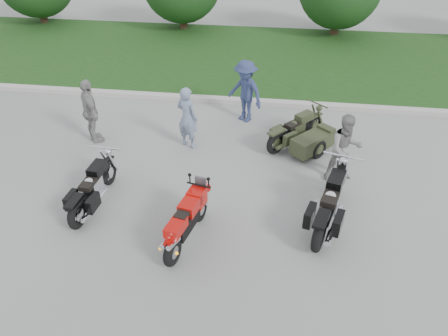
# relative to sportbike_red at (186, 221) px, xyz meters

# --- Properties ---
(ground) EXTENTS (80.00, 80.00, 0.00)m
(ground) POSITION_rel_sportbike_red_xyz_m (-0.11, 0.57, -0.54)
(ground) COLOR #A0A09A
(ground) RESTS_ON ground
(curb) EXTENTS (60.00, 0.30, 0.15)m
(curb) POSITION_rel_sportbike_red_xyz_m (-0.11, 6.57, -0.46)
(curb) COLOR #B4B1A9
(curb) RESTS_ON ground
(grass_strip) EXTENTS (60.00, 8.00, 0.14)m
(grass_strip) POSITION_rel_sportbike_red_xyz_m (-0.11, 10.72, -0.47)
(grass_strip) COLOR #28551D
(grass_strip) RESTS_ON ground
(sportbike_red) EXTENTS (0.63, 1.91, 0.92)m
(sportbike_red) POSITION_rel_sportbike_red_xyz_m (0.00, 0.00, 0.00)
(sportbike_red) COLOR black
(sportbike_red) RESTS_ON ground
(cruiser_left) EXTENTS (0.42, 2.23, 0.86)m
(cruiser_left) POSITION_rel_sportbike_red_xyz_m (-2.29, 0.84, -0.10)
(cruiser_left) COLOR black
(cruiser_left) RESTS_ON ground
(cruiser_right) EXTENTS (0.87, 2.47, 0.97)m
(cruiser_right) POSITION_rel_sportbike_red_xyz_m (2.84, 0.92, -0.04)
(cruiser_right) COLOR black
(cruiser_right) RESTS_ON ground
(cruiser_sidecar) EXTENTS (1.83, 1.98, 0.84)m
(cruiser_sidecar) POSITION_rel_sportbike_red_xyz_m (2.39, 3.88, -0.15)
(cruiser_sidecar) COLOR black
(cruiser_sidecar) RESTS_ON ground
(person_stripe) EXTENTS (0.74, 0.65, 1.72)m
(person_stripe) POSITION_rel_sportbike_red_xyz_m (-0.73, 3.71, 0.32)
(person_stripe) COLOR gray
(person_stripe) RESTS_ON ground
(person_grey) EXTENTS (0.97, 0.83, 1.71)m
(person_grey) POSITION_rel_sportbike_red_xyz_m (3.27, 2.68, 0.32)
(person_grey) COLOR gray
(person_grey) RESTS_ON ground
(person_denim) EXTENTS (1.38, 1.26, 1.87)m
(person_denim) POSITION_rel_sportbike_red_xyz_m (0.64, 5.43, 0.39)
(person_denim) COLOR navy
(person_denim) RESTS_ON ground
(person_back) EXTENTS (1.01, 1.09, 1.80)m
(person_back) POSITION_rel_sportbike_red_xyz_m (-3.37, 3.62, 0.36)
(person_back) COLOR gray
(person_back) RESTS_ON ground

